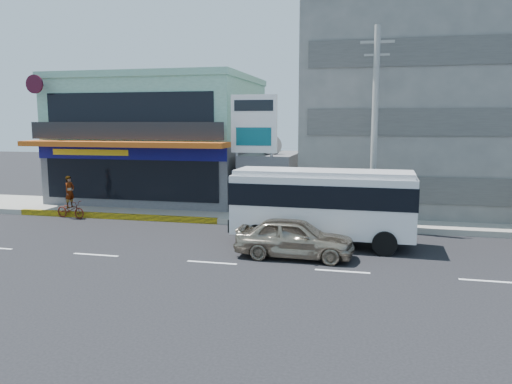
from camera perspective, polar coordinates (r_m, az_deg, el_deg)
ground at (r=19.61m, az=-5.07°, el=-8.06°), size 120.00×120.00×0.00m
sidewalk at (r=27.90m, az=10.99°, el=-2.99°), size 70.00×5.00×0.30m
shop_building at (r=34.77m, az=-10.56°, el=5.58°), size 12.40×11.70×8.00m
concrete_building at (r=33.17m, az=20.50°, el=10.28°), size 16.00×12.00×14.00m
gap_structure at (r=30.68m, az=1.89°, el=1.18°), size 3.00×6.00×3.50m
satellite_dish at (r=29.54m, az=1.52°, el=4.47°), size 1.50×1.50×0.15m
billboard at (r=27.84m, az=-0.23°, el=7.03°), size 2.60×0.18×6.90m
utility_pole_near at (r=25.28m, az=13.39°, el=7.21°), size 1.60×0.30×10.00m
minibus at (r=22.15m, az=7.63°, el=-0.97°), size 7.99×2.94×3.32m
sedan at (r=20.14m, az=4.43°, el=-5.23°), size 4.79×2.01×1.62m
motorcycle_rider at (r=30.07m, az=-20.45°, el=-1.32°), size 1.95×0.95×2.40m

